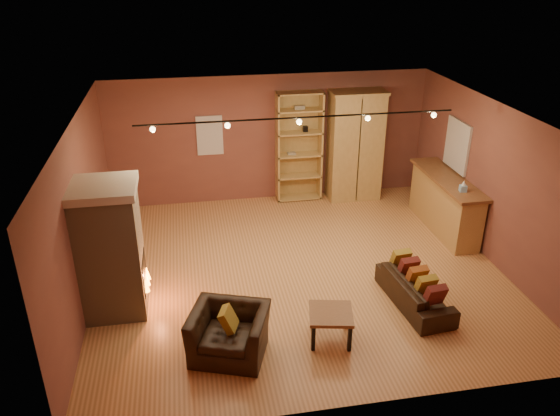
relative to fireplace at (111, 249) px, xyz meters
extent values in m
plane|color=#AB6E3C|center=(3.04, 0.60, -1.06)|extent=(7.00, 7.00, 0.00)
plane|color=#59341C|center=(3.04, 0.60, 1.74)|extent=(7.00, 7.00, 0.00)
cube|color=brown|center=(3.04, 3.85, 0.34)|extent=(7.00, 0.02, 2.80)
cube|color=brown|center=(-0.46, 0.60, 0.34)|extent=(0.02, 6.50, 2.80)
cube|color=brown|center=(6.54, 0.60, 0.34)|extent=(0.02, 6.50, 2.80)
cube|color=tan|center=(-0.01, 0.00, -0.06)|extent=(0.90, 0.90, 2.00)
cube|color=beige|center=(-0.01, 0.00, 1.00)|extent=(0.98, 0.98, 0.12)
cube|color=black|center=(0.40, 0.00, -0.46)|extent=(0.10, 0.65, 0.55)
cone|color=orange|center=(0.46, 0.00, -0.58)|extent=(0.10, 0.10, 0.22)
cube|color=silver|center=(1.74, 3.83, 0.49)|extent=(0.56, 0.04, 0.86)
cube|color=tan|center=(3.67, 3.83, 0.17)|extent=(1.00, 0.04, 2.45)
cube|color=tan|center=(3.19, 3.65, 0.17)|extent=(0.04, 0.39, 2.45)
cube|color=tan|center=(4.15, 3.65, 0.17)|extent=(0.04, 0.39, 2.45)
cube|color=gray|center=(3.50, 3.65, 0.03)|extent=(0.18, 0.12, 0.05)
cube|color=black|center=(3.80, 3.65, 0.58)|extent=(0.10, 0.10, 0.12)
cube|color=tan|center=(3.67, 3.65, -1.02)|extent=(1.00, 0.39, 0.04)
cube|color=tan|center=(3.67, 3.65, -0.50)|extent=(1.00, 0.39, 0.03)
cube|color=tan|center=(3.67, 3.65, 0.00)|extent=(1.00, 0.39, 0.04)
cube|color=tan|center=(3.67, 3.65, 0.50)|extent=(1.00, 0.39, 0.04)
cube|color=tan|center=(3.67, 3.65, 1.00)|extent=(1.00, 0.39, 0.04)
cube|color=tan|center=(3.67, 3.65, 1.37)|extent=(1.00, 0.39, 0.04)
cube|color=tan|center=(4.91, 3.54, 0.14)|extent=(1.15, 0.62, 2.39)
cube|color=brown|center=(4.91, 3.23, 0.14)|extent=(0.02, 0.01, 2.29)
cube|color=tan|center=(4.91, 3.54, 1.36)|extent=(1.21, 0.68, 0.06)
cube|color=tan|center=(6.24, 1.67, -0.53)|extent=(0.50, 2.20, 1.05)
cube|color=brown|center=(6.24, 1.67, 0.02)|extent=(0.62, 2.32, 0.06)
cube|color=#83AED1|center=(6.19, 0.99, 0.11)|extent=(0.14, 0.14, 0.12)
cone|color=white|center=(6.19, 0.99, 0.23)|extent=(0.08, 0.08, 0.10)
cube|color=silver|center=(6.51, 2.00, 0.59)|extent=(0.05, 0.90, 1.00)
imported|color=black|center=(4.63, -0.72, -0.75)|extent=(0.62, 1.65, 0.63)
cube|color=maroon|center=(4.69, -1.27, -0.54)|extent=(0.32, 0.26, 0.36)
cube|color=olive|center=(4.66, -1.00, -0.54)|extent=(0.32, 0.26, 0.36)
cube|color=#A45120|center=(4.63, -0.72, -0.54)|extent=(0.32, 0.26, 0.36)
cube|color=maroon|center=(4.61, -0.45, -0.54)|extent=(0.32, 0.26, 0.36)
cube|color=olive|center=(4.58, -0.17, -0.54)|extent=(0.32, 0.26, 0.36)
imported|color=black|center=(1.62, -1.38, -0.61)|extent=(1.21, 0.98, 0.91)
cube|color=olive|center=(1.62, -1.38, -0.49)|extent=(0.32, 0.36, 0.34)
cube|color=brown|center=(3.08, -1.34, -0.62)|extent=(0.72, 0.72, 0.05)
cube|color=black|center=(2.83, -1.59, -0.86)|extent=(0.05, 0.05, 0.41)
cube|color=black|center=(3.34, -1.59, -0.86)|extent=(0.05, 0.05, 0.41)
cube|color=black|center=(2.83, -1.08, -0.86)|extent=(0.05, 0.05, 0.41)
cube|color=black|center=(3.34, -1.08, -0.86)|extent=(0.05, 0.05, 0.41)
cylinder|color=black|center=(3.04, 0.80, 1.66)|extent=(5.20, 0.03, 0.03)
sphere|color=#FFD88C|center=(0.74, 0.80, 1.59)|extent=(0.09, 0.09, 0.09)
sphere|color=#FFD88C|center=(1.89, 0.80, 1.59)|extent=(0.09, 0.09, 0.09)
sphere|color=#FFD88C|center=(3.04, 0.80, 1.59)|extent=(0.09, 0.09, 0.09)
sphere|color=#FFD88C|center=(4.19, 0.80, 1.59)|extent=(0.09, 0.09, 0.09)
sphere|color=#FFD88C|center=(5.34, 0.80, 1.59)|extent=(0.09, 0.09, 0.09)
camera|label=1|loc=(1.24, -7.50, 4.06)|focal=35.00mm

